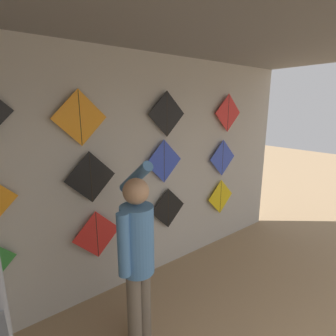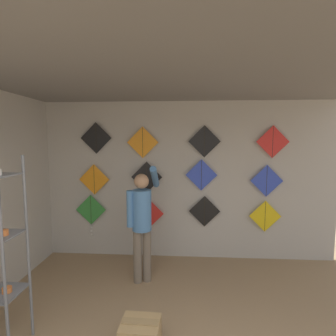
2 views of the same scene
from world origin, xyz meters
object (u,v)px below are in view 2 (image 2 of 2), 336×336
(kite_0, at_px, (91,212))
(kite_5, at_px, (147,177))
(shopkeeper, at_px, (142,218))
(kite_9, at_px, (143,142))
(kite_7, at_px, (267,181))
(kite_10, at_px, (204,141))
(cardboard_box, at_px, (140,336))
(kite_4, at_px, (94,180))
(kite_6, at_px, (201,175))
(kite_8, at_px, (96,138))
(kite_3, at_px, (265,216))
(kite_11, at_px, (273,142))
(kite_1, at_px, (148,214))
(kite_2, at_px, (205,211))

(kite_0, xyz_separation_m, kite_5, (1.03, 0.00, 0.65))
(shopkeeper, height_order, kite_9, kite_9)
(kite_7, bearing_deg, kite_10, 180.00)
(cardboard_box, distance_m, kite_10, 2.99)
(kite_5, height_order, kite_9, kite_9)
(shopkeeper, bearing_deg, kite_4, 120.65)
(kite_4, relative_size, kite_7, 1.00)
(kite_9, relative_size, kite_10, 1.00)
(kite_6, bearing_deg, shopkeeper, -138.15)
(kite_7, xyz_separation_m, kite_8, (-2.98, 0.00, 0.74))
(cardboard_box, relative_size, kite_10, 0.72)
(cardboard_box, relative_size, kite_0, 0.53)
(kite_8, bearing_deg, kite_3, 0.00)
(shopkeeper, relative_size, kite_4, 3.15)
(kite_3, height_order, kite_5, kite_5)
(kite_3, relative_size, kite_8, 1.00)
(shopkeeper, xyz_separation_m, cardboard_box, (0.19, -1.32, -0.83))
(cardboard_box, bearing_deg, kite_10, 70.23)
(kite_8, bearing_deg, kite_10, 0.00)
(kite_11, bearing_deg, kite_1, 180.00)
(kite_1, xyz_separation_m, kite_5, (-0.02, 0.00, 0.66))
(kite_6, bearing_deg, kite_10, 0.00)
(kite_1, relative_size, kite_4, 1.00)
(cardboard_box, distance_m, kite_0, 2.57)
(cardboard_box, height_order, kite_1, kite_1)
(kite_6, height_order, kite_9, kite_9)
(kite_10, bearing_deg, kite_0, -179.97)
(cardboard_box, bearing_deg, kite_0, 120.76)
(kite_11, bearing_deg, kite_10, 180.00)
(kite_5, height_order, kite_10, kite_10)
(kite_0, xyz_separation_m, kite_9, (0.97, 0.00, 1.26))
(cardboard_box, xyz_separation_m, kite_9, (-0.31, 2.14, 1.93))
(kite_9, xyz_separation_m, kite_10, (1.07, 0.00, 0.02))
(kite_7, height_order, kite_8, kite_8)
(kite_3, distance_m, kite_4, 3.10)
(kite_1, xyz_separation_m, kite_3, (2.06, 0.00, -0.01))
(kite_2, xyz_separation_m, kite_7, (1.06, 0.00, 0.56))
(kite_1, distance_m, kite_3, 2.06)
(kite_3, bearing_deg, kite_10, 180.00)
(cardboard_box, relative_size, kite_8, 0.72)
(kite_2, distance_m, kite_3, 1.06)
(kite_10, bearing_deg, shopkeeper, -139.55)
(cardboard_box, distance_m, kite_2, 2.39)
(shopkeeper, relative_size, kite_11, 3.15)
(kite_0, relative_size, kite_9, 1.38)
(cardboard_box, distance_m, kite_5, 2.52)
(kite_7, height_order, kite_9, kite_9)
(kite_0, distance_m, kite_3, 3.11)
(kite_6, bearing_deg, kite_5, 180.00)
(kite_5, xyz_separation_m, kite_8, (-0.90, 0.00, 0.69))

